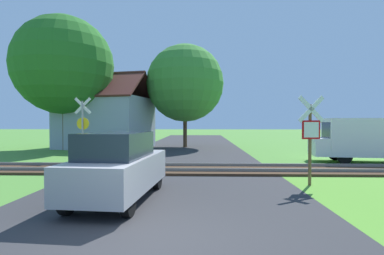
% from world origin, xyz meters
% --- Properties ---
extents(ground_plane, '(160.00, 160.00, 0.00)m').
position_xyz_m(ground_plane, '(0.00, 0.00, 0.00)').
color(ground_plane, '#4C8433').
extents(road_asphalt, '(7.85, 80.00, 0.01)m').
position_xyz_m(road_asphalt, '(0.00, 2.00, 0.00)').
color(road_asphalt, '#2D2D30').
rests_on(road_asphalt, ground).
extents(rail_track, '(60.00, 2.60, 0.22)m').
position_xyz_m(rail_track, '(0.00, 7.70, 0.06)').
color(rail_track, '#422D1E').
rests_on(rail_track, ground).
extents(stop_sign_near, '(0.87, 0.19, 2.90)m').
position_xyz_m(stop_sign_near, '(4.43, 4.86, 1.66)').
color(stop_sign_near, brown).
rests_on(stop_sign_near, ground).
extents(crossing_sign_far, '(0.88, 0.13, 3.33)m').
position_xyz_m(crossing_sign_far, '(-5.26, 10.53, 1.94)').
color(crossing_sign_far, '#9E9EA5').
rests_on(crossing_sign_far, ground).
extents(house, '(7.66, 6.78, 6.02)m').
position_xyz_m(house, '(-6.69, 18.84, 2.15)').
color(house, '#99A3B7').
rests_on(house, ground).
extents(tree_center, '(6.27, 6.27, 8.35)m').
position_xyz_m(tree_center, '(-0.41, 19.52, 5.21)').
color(tree_center, '#513823').
rests_on(tree_center, ground).
extents(tree_left, '(7.19, 7.19, 9.81)m').
position_xyz_m(tree_left, '(-9.19, 16.84, 6.21)').
color(tree_left, '#513823').
rests_on(tree_left, ground).
extents(mail_truck, '(5.10, 2.47, 2.24)m').
position_xyz_m(mail_truck, '(9.24, 10.50, 1.24)').
color(mail_truck, white).
rests_on(mail_truck, ground).
extents(parked_car, '(1.96, 4.12, 1.78)m').
position_xyz_m(parked_car, '(-1.23, 2.87, 0.89)').
color(parked_car, '#99999E').
rests_on(parked_car, ground).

